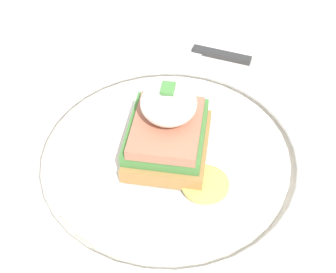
{
  "coord_description": "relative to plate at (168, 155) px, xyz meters",
  "views": [
    {
      "loc": [
        -0.27,
        -0.01,
        1.11
      ],
      "look_at": [
        0.04,
        0.04,
        0.78
      ],
      "focal_mm": 50.0,
      "sensor_mm": 36.0,
      "label": 1
    }
  ],
  "objects": [
    {
      "name": "plate",
      "position": [
        0.0,
        0.0,
        0.0
      ],
      "size": [
        0.28,
        0.28,
        0.02
      ],
      "color": "silver",
      "rests_on": "dining_table"
    },
    {
      "name": "dining_table",
      "position": [
        -0.04,
        -0.04,
        -0.12
      ],
      "size": [
        1.11,
        0.81,
        0.75
      ],
      "color": "beige",
      "rests_on": "ground_plane"
    },
    {
      "name": "knife",
      "position": [
        0.19,
        -0.01,
        -0.01
      ],
      "size": [
        0.05,
        0.17,
        0.01
      ],
      "color": "#2D2D2D",
      "rests_on": "dining_table"
    },
    {
      "name": "sandwich",
      "position": [
        0.0,
        -0.0,
        0.04
      ],
      "size": [
        0.11,
        0.1,
        0.08
      ],
      "color": "#9E703D",
      "rests_on": "plate"
    }
  ]
}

